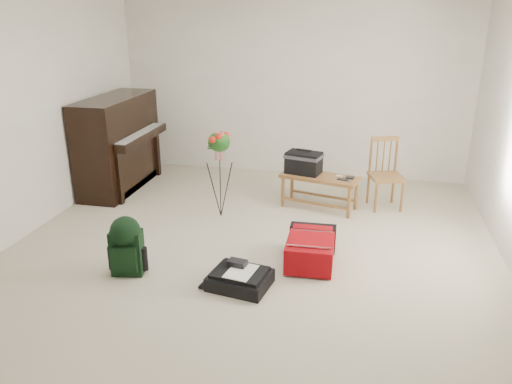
% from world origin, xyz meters
% --- Properties ---
extents(floor, '(5.00, 5.50, 0.01)m').
position_xyz_m(floor, '(0.00, 0.00, 0.00)').
color(floor, beige).
rests_on(floor, ground).
extents(wall_back, '(5.00, 0.04, 2.50)m').
position_xyz_m(wall_back, '(0.00, 2.75, 1.25)').
color(wall_back, white).
rests_on(wall_back, floor).
extents(wall_left, '(0.04, 5.50, 2.50)m').
position_xyz_m(wall_left, '(-2.50, 0.00, 1.25)').
color(wall_left, white).
rests_on(wall_left, floor).
extents(piano, '(0.71, 1.50, 1.25)m').
position_xyz_m(piano, '(-2.19, 1.60, 0.60)').
color(piano, black).
rests_on(piano, floor).
extents(bench, '(1.00, 0.59, 0.73)m').
position_xyz_m(bench, '(0.41, 1.41, 0.51)').
color(bench, olive).
rests_on(bench, floor).
extents(dining_chair, '(0.47, 0.47, 0.87)m').
position_xyz_m(dining_chair, '(1.36, 1.62, 0.42)').
color(dining_chair, olive).
rests_on(dining_chair, floor).
extents(red_suitcase, '(0.47, 0.67, 0.28)m').
position_xyz_m(red_suitcase, '(0.63, 0.01, 0.15)').
color(red_suitcase, '#B3070C').
rests_on(red_suitcase, floor).
extents(black_duffel, '(0.58, 0.50, 0.22)m').
position_xyz_m(black_duffel, '(0.06, -0.62, 0.08)').
color(black_duffel, black).
rests_on(black_duffel, floor).
extents(green_backpack, '(0.31, 0.29, 0.57)m').
position_xyz_m(green_backpack, '(-1.02, -0.62, 0.32)').
color(green_backpack, black).
rests_on(green_backpack, floor).
extents(flower_stand, '(0.40, 0.40, 1.06)m').
position_xyz_m(flower_stand, '(-0.56, 0.90, 0.52)').
color(flower_stand, black).
rests_on(flower_stand, floor).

